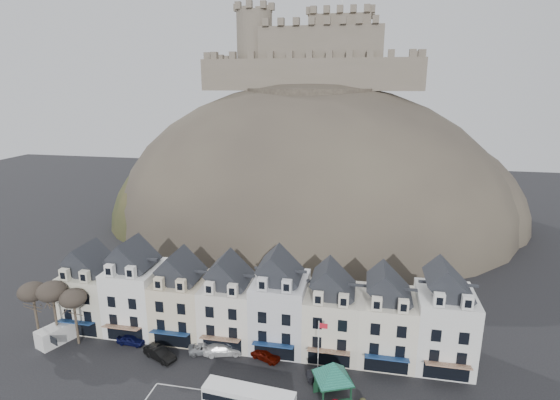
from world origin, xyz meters
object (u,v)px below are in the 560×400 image
at_px(bus, 249,399).
at_px(white_van, 58,333).
at_px(car_charcoal, 325,374).
at_px(car_navy, 131,340).
at_px(car_black, 160,353).
at_px(bus_shelter, 333,371).
at_px(car_white, 223,349).
at_px(flagpole, 319,345).
at_px(car_silver, 206,348).
at_px(car_maroon, 265,354).

bearing_deg(bus, white_van, 170.56).
distance_m(white_van, car_charcoal, 35.87).
relative_size(car_navy, car_black, 0.82).
bearing_deg(bus_shelter, car_white, 135.51).
distance_m(car_navy, car_charcoal, 26.05).
height_order(flagpole, car_charcoal, flagpole).
height_order(bus, bus_shelter, bus_shelter).
distance_m(bus, bus_shelter, 9.41).
relative_size(bus, car_charcoal, 2.38).
height_order(car_black, car_silver, car_black).
relative_size(bus, car_silver, 2.27).
bearing_deg(white_van, flagpole, 21.09).
distance_m(bus_shelter, car_black, 22.34).
bearing_deg(flagpole, car_white, 170.33).
bearing_deg(car_charcoal, white_van, 67.68).
distance_m(white_van, car_black, 15.13).
relative_size(white_van, car_maroon, 1.39).
bearing_deg(car_navy, white_van, 100.00).
distance_m(flagpole, car_white, 13.13).
height_order(car_navy, car_black, car_black).
height_order(white_van, car_white, white_van).
height_order(bus, car_maroon, bus).
distance_m(car_navy, car_maroon, 18.21).
relative_size(bus, car_navy, 2.63).
bearing_deg(white_van, car_white, 26.03).
distance_m(bus, car_white, 11.01).
height_order(car_navy, car_maroon, car_maroon).
xyz_separation_m(bus_shelter, car_charcoal, (-1.15, 3.25, -3.02)).
distance_m(bus_shelter, flagpole, 4.13).
bearing_deg(car_charcoal, bus_shelter, 178.50).
bearing_deg(car_navy, car_white, -86.52).
distance_m(white_van, car_navy, 10.00).
bearing_deg(car_maroon, bus_shelter, -99.80).
height_order(car_silver, car_maroon, car_maroon).
relative_size(bus_shelter, white_van, 1.22).
bearing_deg(car_silver, bus, -161.20).
height_order(white_van, car_navy, white_van).
relative_size(car_silver, car_maroon, 1.08).
bearing_deg(car_silver, car_maroon, -112.93).
height_order(bus_shelter, car_charcoal, bus_shelter).
xyz_separation_m(bus_shelter, car_white, (-14.40, 5.75, -2.98)).
relative_size(bus_shelter, car_maroon, 1.70).
height_order(bus_shelter, car_white, bus_shelter).
height_order(car_silver, car_charcoal, car_charcoal).
distance_m(flagpole, white_van, 35.21).
height_order(flagpole, car_silver, flagpole).
relative_size(car_maroon, car_charcoal, 0.97).
bearing_deg(white_van, car_silver, 26.49).
height_order(bus, car_charcoal, bus).
bearing_deg(bus_shelter, car_navy, 145.85).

